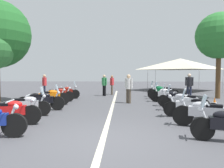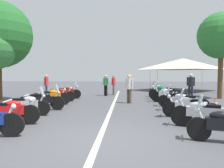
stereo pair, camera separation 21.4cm
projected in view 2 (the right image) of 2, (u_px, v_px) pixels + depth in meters
ground_plane at (99, 140)px, 5.66m from camera, size 80.00×80.00×0.00m
lane_centre_stripe at (112, 108)px, 10.76m from camera, size 20.94×0.16×0.01m
motorcycle_left_row_1 at (8, 111)px, 7.25m from camera, size 0.72×2.08×1.01m
motorcycle_left_row_2 at (26, 105)px, 8.78m from camera, size 0.70×1.97×1.20m
motorcycle_left_row_3 at (42, 100)px, 10.15m from camera, size 0.67×2.19×1.22m
motorcycle_left_row_4 at (50, 97)px, 11.74m from camera, size 0.94×2.07×1.02m
motorcycle_left_row_5 at (58, 94)px, 13.20m from camera, size 0.81×2.01×1.00m
motorcycle_left_row_6 at (67, 92)px, 14.76m from camera, size 0.62×2.00×1.20m
motorcycle_right_row_1 at (204, 113)px, 6.85m from camera, size 0.97×2.01×1.23m
motorcycle_right_row_2 at (190, 106)px, 8.41m from camera, size 0.89×2.11×0.98m
motorcycle_right_row_3 at (184, 102)px, 9.71m from camera, size 1.00×2.01×1.21m
motorcycle_right_row_4 at (177, 98)px, 11.19m from camera, size 0.78×1.94×1.19m
motorcycle_right_row_5 at (167, 95)px, 12.83m from camera, size 0.97×1.92×1.21m
motorcycle_right_row_6 at (164, 92)px, 14.32m from camera, size 0.79×2.07×1.02m
motorcycle_right_row_7 at (163, 91)px, 15.67m from camera, size 0.91×2.00×1.20m
traffic_cone_0 at (215, 104)px, 10.09m from camera, size 0.36×0.36×0.61m
bystander_0 at (114, 83)px, 17.47m from camera, size 0.53×0.32×1.57m
bystander_1 at (191, 84)px, 14.21m from camera, size 0.32×0.46×1.72m
bystander_2 at (106, 84)px, 16.58m from camera, size 0.38×0.42×1.61m
bystander_3 at (46, 84)px, 16.18m from camera, size 0.50×0.32×1.64m
bystander_4 at (129, 86)px, 12.49m from camera, size 0.36×0.44×1.67m
roadside_tree_1 at (221, 36)px, 14.62m from camera, size 3.14×3.14×5.87m
event_tent at (183, 64)px, 21.34m from camera, size 6.38×6.38×3.20m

